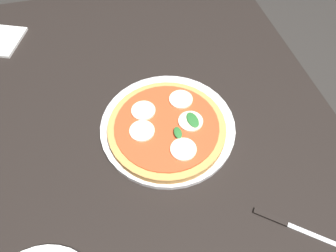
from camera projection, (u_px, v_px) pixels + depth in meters
name	position (u px, v px, depth m)	size (l,w,h in m)	color
ground_plane	(157.00, 227.00, 1.34)	(6.00, 6.00, 0.00)	#2D2B28
dining_table	(150.00, 154.00, 0.82)	(1.23, 0.92, 0.75)	black
serving_tray	(168.00, 127.00, 0.73)	(0.32, 0.32, 0.01)	silver
pizza	(167.00, 128.00, 0.71)	(0.27, 0.27, 0.03)	tan
napkin	(4.00, 41.00, 0.91)	(0.13, 0.09, 0.01)	white
knife	(283.00, 222.00, 0.60)	(0.11, 0.13, 0.01)	black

